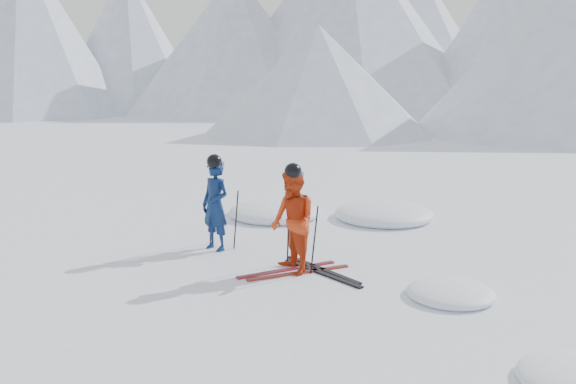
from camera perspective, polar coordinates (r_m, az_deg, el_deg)
The scene contains 12 objects.
ground at distance 9.12m, azimuth 5.24°, elevation -8.39°, with size 160.00×160.00×0.00m, color white.
skier_blue at distance 10.61m, azimuth -6.82°, elevation -1.26°, with size 0.57×0.38×1.57m, color #0C1F49.
skier_red at distance 9.30m, azimuth 0.46°, elevation -2.82°, with size 0.78×0.61×1.60m, color red.
pole_blue_left at distance 10.98m, azimuth -7.31°, elevation -2.26°, with size 0.02×0.02×1.05m, color black.
pole_blue_right at distance 10.66m, azimuth -4.89°, elevation -2.61°, with size 0.02×0.02×1.05m, color black.
pole_red_left at distance 9.74m, azimuth 0.01°, elevation -3.81°, with size 0.02×0.02×1.07m, color black.
pole_red_right at distance 9.30m, azimuth 2.48°, elevation -4.53°, with size 0.02×0.02×1.07m, color black.
ski_worn_left at distance 9.59m, azimuth -0.11°, elevation -7.28°, with size 0.09×1.70×0.03m, color black.
ski_worn_right at distance 9.44m, azimuth 1.02°, elevation -7.57°, with size 0.09×1.70×0.03m, color black.
ski_loose_a at distance 9.61m, azimuth 3.24°, elevation -7.25°, with size 0.09×1.70×0.03m, color black.
ski_loose_b at distance 9.44m, azimuth 3.19°, elevation -7.58°, with size 0.09×1.70×0.03m, color black.
snow_lumps at distance 12.17m, azimuth 5.77°, elevation -3.47°, with size 8.67×6.56×0.46m.
Camera 1 is at (4.83, -7.13, 3.00)m, focal length 38.00 mm.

